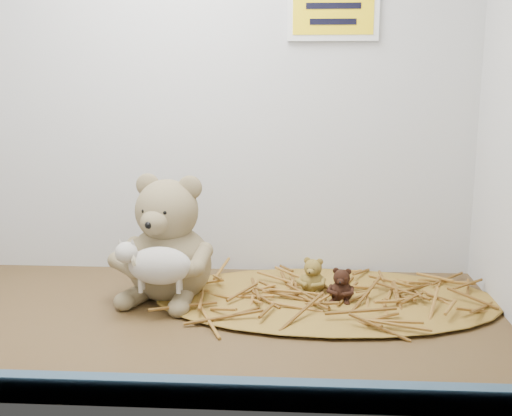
# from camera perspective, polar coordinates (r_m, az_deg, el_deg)

# --- Properties ---
(alcove_shell) EXTENTS (1.20, 0.60, 0.90)m
(alcove_shell) POSITION_cam_1_polar(r_m,az_deg,el_deg) (1.15, -8.14, 13.31)
(alcove_shell) COLOR #3E2D15
(alcove_shell) RESTS_ON ground
(front_rail) EXTENTS (1.19, 0.02, 0.04)m
(front_rail) POSITION_cam_1_polar(r_m,az_deg,el_deg) (0.88, -12.40, -15.46)
(front_rail) COLOR #324A60
(front_rail) RESTS_ON shelf_floor
(straw_bed) EXTENTS (0.65, 0.38, 0.01)m
(straw_bed) POSITION_cam_1_polar(r_m,az_deg,el_deg) (1.22, 6.29, -7.97)
(straw_bed) COLOR brown
(straw_bed) RESTS_ON shelf_floor
(main_teddy) EXTENTS (0.24, 0.24, 0.24)m
(main_teddy) POSITION_cam_1_polar(r_m,az_deg,el_deg) (1.21, -7.75, -2.62)
(main_teddy) COLOR #8B7C56
(main_teddy) RESTS_ON shelf_floor
(toy_lamb) EXTENTS (0.14, 0.09, 0.09)m
(toy_lamb) POSITION_cam_1_polar(r_m,az_deg,el_deg) (1.14, -8.54, -5.09)
(toy_lamb) COLOR #BEB6AA
(toy_lamb) RESTS_ON main_teddy
(mini_teddy_tan) EXTENTS (0.07, 0.07, 0.07)m
(mini_teddy_tan) POSITION_cam_1_polar(r_m,az_deg,el_deg) (1.23, 5.09, -5.85)
(mini_teddy_tan) COLOR olive
(mini_teddy_tan) RESTS_ON straw_bed
(mini_teddy_brown) EXTENTS (0.06, 0.06, 0.06)m
(mini_teddy_brown) POSITION_cam_1_polar(r_m,az_deg,el_deg) (1.19, 7.62, -6.62)
(mini_teddy_brown) COLOR black
(mini_teddy_brown) RESTS_ON straw_bed
(wall_sign) EXTENTS (0.16, 0.01, 0.11)m
(wall_sign) POSITION_cam_1_polar(r_m,az_deg,el_deg) (1.34, 6.88, 17.39)
(wall_sign) COLOR yellow
(wall_sign) RESTS_ON back_wall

